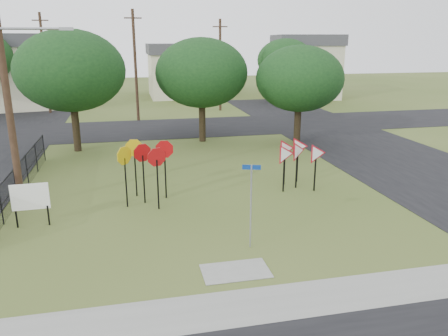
% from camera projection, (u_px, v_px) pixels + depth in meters
% --- Properties ---
extents(ground, '(140.00, 140.00, 0.00)m').
position_uv_depth(ground, '(219.00, 237.00, 15.18)').
color(ground, '#3F511E').
extents(sidewalk, '(30.00, 1.60, 0.02)m').
position_uv_depth(sidewalk, '(252.00, 306.00, 11.25)').
color(sidewalk, gray).
rests_on(sidewalk, ground).
extents(planting_strip, '(30.00, 0.80, 0.02)m').
position_uv_depth(planting_strip, '(267.00, 335.00, 10.12)').
color(planting_strip, '#3F511E').
rests_on(planting_strip, ground).
extents(street_right, '(8.00, 50.00, 0.02)m').
position_uv_depth(street_right, '(375.00, 151.00, 27.04)').
color(street_right, black).
rests_on(street_right, ground).
extents(street_far, '(60.00, 8.00, 0.02)m').
position_uv_depth(street_far, '(166.00, 128.00, 33.92)').
color(street_far, black).
rests_on(street_far, ground).
extents(curb_pad, '(2.00, 1.20, 0.02)m').
position_uv_depth(curb_pad, '(236.00, 271.00, 12.93)').
color(curb_pad, gray).
rests_on(curb_pad, ground).
extents(street_name_sign, '(0.56, 0.20, 2.83)m').
position_uv_depth(street_name_sign, '(251.00, 201.00, 14.02)').
color(street_name_sign, '#94979C').
rests_on(street_name_sign, ground).
extents(stop_sign_cluster, '(2.34, 1.99, 2.57)m').
position_uv_depth(stop_sign_cluster, '(145.00, 159.00, 17.93)').
color(stop_sign_cluster, black).
rests_on(stop_sign_cluster, ground).
extents(yield_sign_cluster, '(2.39, 1.54, 2.24)m').
position_uv_depth(yield_sign_cluster, '(296.00, 153.00, 19.90)').
color(yield_sign_cluster, black).
rests_on(yield_sign_cluster, ground).
extents(info_board, '(1.31, 0.09, 1.64)m').
position_uv_depth(info_board, '(30.00, 198.00, 15.78)').
color(info_board, black).
rests_on(info_board, ground).
extents(utility_pole_main, '(3.55, 0.33, 10.00)m').
position_uv_depth(utility_pole_main, '(6.00, 78.00, 16.43)').
color(utility_pole_main, '#402C1D').
rests_on(utility_pole_main, ground).
extents(far_pole_a, '(1.40, 0.24, 9.00)m').
position_uv_depth(far_pole_a, '(135.00, 65.00, 35.96)').
color(far_pole_a, '#402C1D').
rests_on(far_pole_a, ground).
extents(far_pole_b, '(1.40, 0.24, 8.50)m').
position_uv_depth(far_pole_b, '(220.00, 65.00, 41.44)').
color(far_pole_b, '#402C1D').
rests_on(far_pole_b, ground).
extents(far_pole_c, '(1.40, 0.24, 9.00)m').
position_uv_depth(far_pole_c, '(45.00, 63.00, 39.92)').
color(far_pole_c, '#402C1D').
rests_on(far_pole_c, ground).
extents(fence_run, '(0.05, 11.55, 1.50)m').
position_uv_depth(fence_run, '(22.00, 177.00, 19.24)').
color(fence_run, black).
rests_on(fence_run, ground).
extents(house_left, '(10.58, 8.88, 7.20)m').
position_uv_depth(house_left, '(10.00, 71.00, 43.11)').
color(house_left, beige).
rests_on(house_left, ground).
extents(house_mid, '(8.40, 8.40, 6.20)m').
position_uv_depth(house_mid, '(183.00, 70.00, 52.60)').
color(house_mid, beige).
rests_on(house_mid, ground).
extents(house_right, '(8.30, 8.30, 7.20)m').
position_uv_depth(house_right, '(305.00, 66.00, 51.61)').
color(house_right, beige).
rests_on(house_right, ground).
extents(tree_near_left, '(6.40, 6.40, 7.27)m').
position_uv_depth(tree_near_left, '(70.00, 71.00, 25.69)').
color(tree_near_left, black).
rests_on(tree_near_left, ground).
extents(tree_near_mid, '(6.00, 6.00, 6.80)m').
position_uv_depth(tree_near_mid, '(202.00, 73.00, 28.37)').
color(tree_near_mid, black).
rests_on(tree_near_mid, ground).
extents(tree_near_right, '(5.60, 5.60, 6.33)m').
position_uv_depth(tree_near_right, '(300.00, 79.00, 27.83)').
color(tree_near_right, black).
rests_on(tree_near_right, ground).
extents(tree_far_right, '(6.00, 6.00, 6.80)m').
position_uv_depth(tree_far_right, '(285.00, 60.00, 46.79)').
color(tree_far_right, black).
rests_on(tree_far_right, ground).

